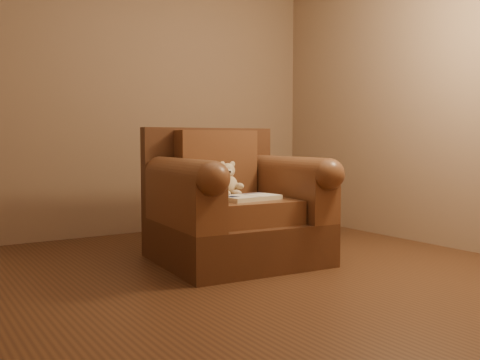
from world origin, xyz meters
TOP-DOWN VIEW (x-y plane):
  - floor at (0.00, 0.00)m, footprint 4.00×4.00m
  - room at (0.00, 0.00)m, footprint 4.02×4.02m
  - armchair at (0.22, 0.47)m, footprint 1.19×1.14m
  - teddy_bear at (0.24, 0.56)m, footprint 0.19×0.23m
  - guidebook at (0.21, 0.24)m, footprint 0.44×0.30m
  - side_table at (1.29, 0.81)m, footprint 0.41×0.41m

SIDE VIEW (x-z plane):
  - floor at x=0.00m, z-range 0.00..0.00m
  - side_table at x=1.29m, z-range 0.02..0.59m
  - armchair at x=0.22m, z-range -0.11..0.89m
  - guidebook at x=0.21m, z-range 0.48..0.51m
  - teddy_bear at x=0.24m, z-range 0.44..0.71m
  - room at x=0.00m, z-range 0.36..3.07m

